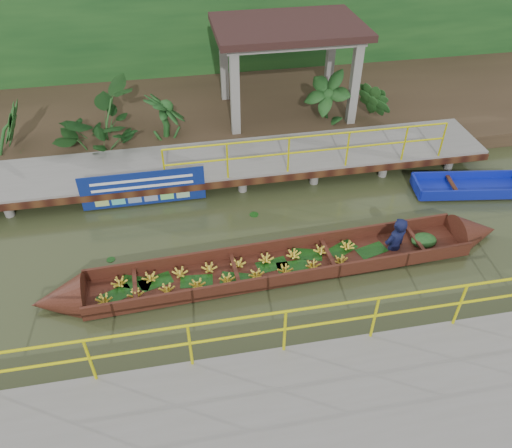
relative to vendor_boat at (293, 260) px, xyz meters
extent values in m
plane|color=#2E361B|center=(-1.63, 0.45, -0.22)|extent=(80.00, 80.00, 0.00)
cube|color=#322519|center=(-1.63, 7.95, 0.00)|extent=(30.00, 8.00, 0.45)
cube|color=slate|center=(-1.63, 3.95, 0.28)|extent=(16.00, 2.00, 0.15)
cube|color=black|center=(-1.63, 2.95, 0.20)|extent=(16.00, 0.12, 0.18)
cylinder|color=#D9D60B|center=(1.12, 3.00, 1.35)|extent=(7.50, 0.05, 0.05)
cylinder|color=#D9D60B|center=(1.12, 3.00, 0.90)|extent=(7.50, 0.05, 0.05)
cylinder|color=#D9D60B|center=(1.12, 3.00, 0.85)|extent=(0.05, 0.05, 1.00)
cylinder|color=slate|center=(-5.63, 3.15, 0.00)|extent=(0.24, 0.24, 0.55)
cylinder|color=slate|center=(-5.63, 4.75, 0.00)|extent=(0.24, 0.24, 0.55)
cylinder|color=slate|center=(-3.63, 3.15, 0.00)|extent=(0.24, 0.24, 0.55)
cylinder|color=slate|center=(-3.63, 4.75, 0.00)|extent=(0.24, 0.24, 0.55)
cylinder|color=slate|center=(-1.63, 3.15, 0.00)|extent=(0.24, 0.24, 0.55)
cylinder|color=slate|center=(-1.63, 4.75, 0.00)|extent=(0.24, 0.24, 0.55)
cylinder|color=slate|center=(0.37, 3.15, 0.00)|extent=(0.24, 0.24, 0.55)
cylinder|color=slate|center=(0.37, 4.75, 0.00)|extent=(0.24, 0.24, 0.55)
cylinder|color=slate|center=(2.37, 3.15, 0.00)|extent=(0.24, 0.24, 0.55)
cylinder|color=slate|center=(2.37, 4.75, 0.00)|extent=(0.24, 0.24, 0.55)
cylinder|color=slate|center=(4.37, 3.15, 0.00)|extent=(0.24, 0.24, 0.55)
cylinder|color=slate|center=(4.37, 4.75, 0.00)|extent=(0.24, 0.24, 0.55)
cylinder|color=slate|center=(-1.63, 3.15, 0.00)|extent=(0.24, 0.24, 0.55)
cube|color=slate|center=(-0.63, -3.75, 0.08)|extent=(18.00, 2.40, 0.70)
cylinder|color=#D9D60B|center=(-0.63, -2.60, 1.43)|extent=(10.00, 0.05, 0.05)
cylinder|color=#D9D60B|center=(-0.63, -2.60, 0.98)|extent=(10.00, 0.05, 0.05)
cylinder|color=#D9D60B|center=(-0.63, -2.60, 0.93)|extent=(0.05, 0.05, 1.00)
cube|color=slate|center=(-0.43, 5.55, 1.38)|extent=(0.25, 0.25, 2.80)
cube|color=slate|center=(3.17, 5.55, 1.38)|extent=(0.25, 0.25, 2.80)
cube|color=slate|center=(-0.43, 7.95, 1.38)|extent=(0.25, 0.25, 2.80)
cube|color=slate|center=(3.17, 7.95, 1.38)|extent=(0.25, 0.25, 2.80)
cube|color=slate|center=(1.37, 6.75, 2.68)|extent=(4.00, 2.60, 0.12)
cube|color=black|center=(1.37, 6.75, 2.88)|extent=(4.40, 3.00, 0.20)
cube|color=#133C17|center=(-1.63, 10.45, 1.78)|extent=(30.00, 0.80, 4.00)
cube|color=#36180E|center=(-0.25, -0.01, -0.16)|extent=(8.65, 1.47, 0.06)
cube|color=#36180E|center=(-0.27, 0.53, -0.01)|extent=(8.60, 0.46, 0.37)
cube|color=#36180E|center=(-0.22, -0.55, -0.01)|extent=(8.60, 0.46, 0.37)
cone|color=#36180E|center=(-5.03, -0.23, -0.07)|extent=(1.12, 1.08, 1.03)
cone|color=#36180E|center=(4.53, 0.21, -0.07)|extent=(1.12, 1.08, 1.03)
ellipsoid|color=#133C17|center=(3.19, 0.15, -0.05)|extent=(0.62, 0.50, 0.28)
imported|color=black|center=(2.44, 0.11, 0.72)|extent=(0.72, 0.59, 1.69)
cube|color=#0E1B9C|center=(5.37, 1.98, -0.13)|extent=(3.03, 1.30, 0.10)
cube|color=#0E1B9C|center=(5.43, 2.41, -0.01)|extent=(2.91, 0.48, 0.29)
cube|color=#0E1B9C|center=(5.30, 1.54, -0.01)|extent=(2.91, 0.48, 0.29)
cube|color=#0E1B9C|center=(3.91, 2.19, -0.01)|extent=(0.19, 0.88, 0.29)
cube|color=black|center=(4.88, 2.05, 0.03)|extent=(0.22, 0.89, 0.05)
cube|color=navy|center=(-3.22, 2.93, 0.33)|extent=(3.14, 0.03, 0.98)
cube|color=white|center=(-3.22, 2.91, 0.60)|extent=(2.55, 0.01, 0.07)
cube|color=white|center=(-3.22, 2.91, 0.40)|extent=(2.55, 0.01, 0.07)
imported|color=#133C17|center=(-6.99, 5.75, 1.00)|extent=(1.24, 1.24, 1.55)
imported|color=#133C17|center=(-4.49, 5.75, 1.00)|extent=(1.24, 1.24, 1.55)
imported|color=#133C17|center=(-2.49, 5.75, 1.00)|extent=(1.24, 1.24, 1.55)
imported|color=#133C17|center=(2.51, 5.75, 1.00)|extent=(1.24, 1.24, 1.55)
imported|color=#133C17|center=(4.01, 5.75, 1.00)|extent=(1.24, 1.24, 1.55)
camera|label=1|loc=(-2.29, -7.78, 7.67)|focal=35.00mm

